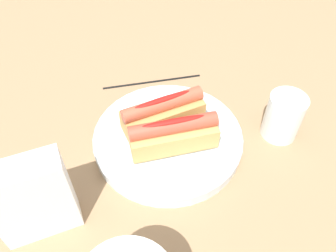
{
  "coord_description": "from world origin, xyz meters",
  "views": [
    {
      "loc": [
        0.05,
        0.4,
        0.49
      ],
      "look_at": [
        0.02,
        0.0,
        0.05
      ],
      "focal_mm": 36.07,
      "sensor_mm": 36.0,
      "label": 1
    }
  ],
  "objects_px": {
    "napkin_box": "(32,200)",
    "chopstick_near": "(152,81)",
    "hotdog_front": "(163,112)",
    "hotdog_back": "(173,134)",
    "serving_bowl": "(168,139)",
    "water_glass": "(283,119)"
  },
  "relations": [
    {
      "from": "hotdog_front",
      "to": "water_glass",
      "type": "bearing_deg",
      "value": 176.02
    },
    {
      "from": "chopstick_near",
      "to": "water_glass",
      "type": "bearing_deg",
      "value": 136.85
    },
    {
      "from": "hotdog_front",
      "to": "hotdog_back",
      "type": "height_order",
      "value": "same"
    },
    {
      "from": "serving_bowl",
      "to": "chopstick_near",
      "type": "relative_size",
      "value": 1.25
    },
    {
      "from": "hotdog_back",
      "to": "chopstick_near",
      "type": "bearing_deg",
      "value": -82.68
    },
    {
      "from": "napkin_box",
      "to": "chopstick_near",
      "type": "height_order",
      "value": "napkin_box"
    },
    {
      "from": "serving_bowl",
      "to": "hotdog_back",
      "type": "distance_m",
      "value": 0.05
    },
    {
      "from": "serving_bowl",
      "to": "chopstick_near",
      "type": "xyz_separation_m",
      "value": [
        0.02,
        -0.18,
        -0.01
      ]
    },
    {
      "from": "napkin_box",
      "to": "chopstick_near",
      "type": "distance_m",
      "value": 0.38
    },
    {
      "from": "hotdog_front",
      "to": "chopstick_near",
      "type": "height_order",
      "value": "hotdog_front"
    },
    {
      "from": "water_glass",
      "to": "chopstick_near",
      "type": "bearing_deg",
      "value": -36.15
    },
    {
      "from": "hotdog_front",
      "to": "water_glass",
      "type": "xyz_separation_m",
      "value": [
        -0.22,
        0.02,
        -0.02
      ]
    },
    {
      "from": "serving_bowl",
      "to": "hotdog_back",
      "type": "xyz_separation_m",
      "value": [
        -0.01,
        0.03,
        0.04
      ]
    },
    {
      "from": "hotdog_front",
      "to": "hotdog_back",
      "type": "distance_m",
      "value": 0.05
    },
    {
      "from": "serving_bowl",
      "to": "napkin_box",
      "type": "height_order",
      "value": "napkin_box"
    },
    {
      "from": "hotdog_back",
      "to": "water_glass",
      "type": "bearing_deg",
      "value": -169.66
    },
    {
      "from": "hotdog_back",
      "to": "chopstick_near",
      "type": "relative_size",
      "value": 0.71
    },
    {
      "from": "serving_bowl",
      "to": "chopstick_near",
      "type": "height_order",
      "value": "serving_bowl"
    },
    {
      "from": "chopstick_near",
      "to": "serving_bowl",
      "type": "bearing_deg",
      "value": 89.25
    },
    {
      "from": "serving_bowl",
      "to": "water_glass",
      "type": "bearing_deg",
      "value": -177.0
    },
    {
      "from": "serving_bowl",
      "to": "water_glass",
      "type": "distance_m",
      "value": 0.22
    },
    {
      "from": "serving_bowl",
      "to": "water_glass",
      "type": "relative_size",
      "value": 3.04
    }
  ]
}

